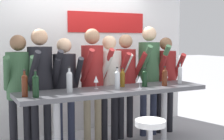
# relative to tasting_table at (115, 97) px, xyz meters

# --- Properties ---
(back_wall) EXTENTS (4.30, 0.12, 2.80)m
(back_wall) POSITION_rel_tasting_table_xyz_m (0.00, 1.34, 0.60)
(back_wall) COLOR white
(back_wall) RESTS_ON ground_plane
(tasting_table) EXTENTS (2.70, 0.64, 0.93)m
(tasting_table) POSITION_rel_tasting_table_xyz_m (0.00, 0.00, 0.00)
(tasting_table) COLOR #4C4C51
(tasting_table) RESTS_ON ground_plane
(bar_stool) EXTENTS (0.38, 0.38, 0.66)m
(bar_stool) POSITION_rel_tasting_table_xyz_m (0.06, -0.79, -0.36)
(bar_stool) COLOR #B2B2B7
(bar_stool) RESTS_ON ground_plane
(person_far_left) EXTENTS (0.45, 0.55, 1.67)m
(person_far_left) POSITION_rel_tasting_table_xyz_m (-1.19, 0.55, 0.23)
(person_far_left) COLOR black
(person_far_left) RESTS_ON ground_plane
(person_left) EXTENTS (0.45, 0.58, 1.75)m
(person_left) POSITION_rel_tasting_table_xyz_m (-0.91, 0.47, 0.29)
(person_left) COLOR black
(person_left) RESTS_ON ground_plane
(person_center_left) EXTENTS (0.42, 0.52, 1.63)m
(person_center_left) POSITION_rel_tasting_table_xyz_m (-0.56, 0.49, 0.21)
(person_center_left) COLOR #23283D
(person_center_left) RESTS_ON ground_plane
(person_center) EXTENTS (0.41, 0.54, 1.76)m
(person_center) POSITION_rel_tasting_table_xyz_m (-0.14, 0.46, 0.30)
(person_center) COLOR gray
(person_center) RESTS_ON ground_plane
(person_center_right) EXTENTS (0.49, 0.58, 1.66)m
(person_center_right) POSITION_rel_tasting_table_xyz_m (0.18, 0.53, 0.22)
(person_center_right) COLOR black
(person_center_right) RESTS_ON ground_plane
(person_right) EXTENTS (0.42, 0.54, 1.68)m
(person_right) POSITION_rel_tasting_table_xyz_m (0.48, 0.54, 0.25)
(person_right) COLOR black
(person_right) RESTS_ON ground_plane
(person_far_right) EXTENTS (0.44, 0.57, 1.81)m
(person_far_right) POSITION_rel_tasting_table_xyz_m (0.89, 0.50, 0.33)
(person_far_right) COLOR #23283D
(person_far_right) RESTS_ON ground_plane
(person_rightmost) EXTENTS (0.47, 0.57, 1.64)m
(person_rightmost) POSITION_rel_tasting_table_xyz_m (1.24, 0.51, 0.21)
(person_rightmost) COLOR black
(person_rightmost) RESTS_ON ground_plane
(wine_bottle_0) EXTENTS (0.08, 0.08, 0.29)m
(wine_bottle_0) POSITION_rel_tasting_table_xyz_m (0.76, -0.11, 0.26)
(wine_bottle_0) COLOR #4C1E0F
(wine_bottle_0) RESTS_ON tasting_table
(wine_bottle_1) EXTENTS (0.07, 0.07, 0.30)m
(wine_bottle_1) POSITION_rel_tasting_table_xyz_m (0.00, -0.06, 0.26)
(wine_bottle_1) COLOR #B7BCC1
(wine_bottle_1) RESTS_ON tasting_table
(wine_bottle_2) EXTENTS (0.08, 0.08, 0.32)m
(wine_bottle_2) POSITION_rel_tasting_table_xyz_m (-1.13, -0.15, 0.27)
(wine_bottle_2) COLOR black
(wine_bottle_2) RESTS_ON tasting_table
(wine_bottle_3) EXTENTS (0.08, 0.08, 0.27)m
(wine_bottle_3) POSITION_rel_tasting_table_xyz_m (0.46, -0.03, 0.25)
(wine_bottle_3) COLOR black
(wine_bottle_3) RESTS_ON tasting_table
(wine_bottle_4) EXTENTS (0.07, 0.07, 0.27)m
(wine_bottle_4) POSITION_rel_tasting_table_xyz_m (0.17, 0.09, 0.25)
(wine_bottle_4) COLOR brown
(wine_bottle_4) RESTS_ON tasting_table
(wine_bottle_5) EXTENTS (0.06, 0.06, 0.33)m
(wine_bottle_5) POSITION_rel_tasting_table_xyz_m (1.10, -0.04, 0.27)
(wine_bottle_5) COLOR #B7BCC1
(wine_bottle_5) RESTS_ON tasting_table
(wine_bottle_6) EXTENTS (0.08, 0.08, 0.33)m
(wine_bottle_6) POSITION_rel_tasting_table_xyz_m (-0.66, 0.01, 0.27)
(wine_bottle_6) COLOR #B7BCC1
(wine_bottle_6) RESTS_ON tasting_table
(wine_bottle_7) EXTENTS (0.07, 0.07, 0.33)m
(wine_bottle_7) POSITION_rel_tasting_table_xyz_m (-1.24, -0.05, 0.27)
(wine_bottle_7) COLOR #4C1E0F
(wine_bottle_7) RESTS_ON tasting_table
(wine_glass_0) EXTENTS (0.07, 0.07, 0.18)m
(wine_glass_0) POSITION_rel_tasting_table_xyz_m (0.93, 0.09, 0.25)
(wine_glass_0) COLOR silver
(wine_glass_0) RESTS_ON tasting_table
(wine_glass_1) EXTENTS (0.07, 0.07, 0.18)m
(wine_glass_1) POSITION_rel_tasting_table_xyz_m (0.30, -0.15, 0.25)
(wine_glass_1) COLOR silver
(wine_glass_1) RESTS_ON tasting_table
(wine_glass_2) EXTENTS (0.07, 0.07, 0.18)m
(wine_glass_2) POSITION_rel_tasting_table_xyz_m (-0.23, 0.13, 0.25)
(wine_glass_2) COLOR silver
(wine_glass_2) RESTS_ON tasting_table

